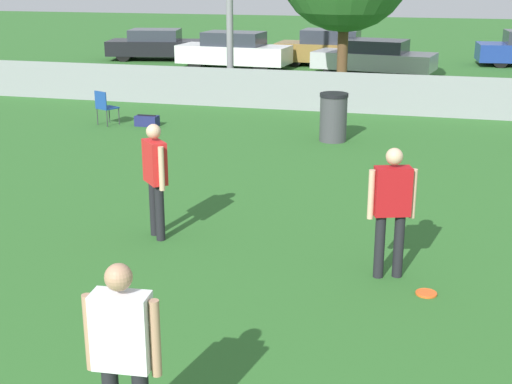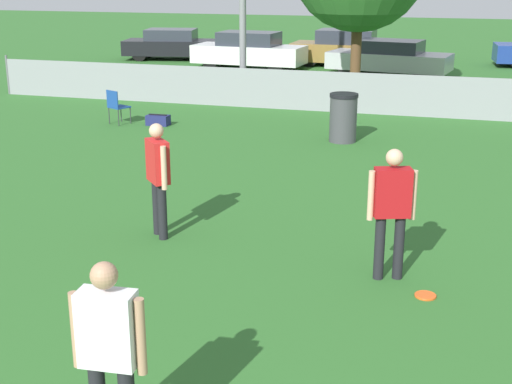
{
  "view_description": "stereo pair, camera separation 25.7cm",
  "coord_description": "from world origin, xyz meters",
  "px_view_note": "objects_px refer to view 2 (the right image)",
  "views": [
    {
      "loc": [
        2.75,
        -1.23,
        3.74
      ],
      "look_at": [
        0.55,
        7.08,
        1.05
      ],
      "focal_mm": 50.0,
      "sensor_mm": 36.0,
      "label": 1
    },
    {
      "loc": [
        3.0,
        -1.16,
        3.74
      ],
      "look_at": [
        0.55,
        7.08,
        1.05
      ],
      "focal_mm": 50.0,
      "sensor_mm": 36.0,
      "label": 2
    }
  ],
  "objects_px": {
    "gear_bag_sideline": "(158,120)",
    "parked_car_tan": "(346,49)",
    "folding_chair_sideline": "(117,105)",
    "player_thrower_red": "(158,172)",
    "parked_car_dark": "(171,44)",
    "parked_car_silver": "(389,58)",
    "frisbee_disc": "(425,295)",
    "player_receiver_white": "(109,347)",
    "parked_car_white": "(249,51)",
    "trash_bin": "(343,118)",
    "player_defender_red": "(392,205)"
  },
  "relations": [
    {
      "from": "player_thrower_red",
      "to": "gear_bag_sideline",
      "type": "height_order",
      "value": "player_thrower_red"
    },
    {
      "from": "player_defender_red",
      "to": "gear_bag_sideline",
      "type": "height_order",
      "value": "player_defender_red"
    },
    {
      "from": "parked_car_white",
      "to": "parked_car_silver",
      "type": "height_order",
      "value": "parked_car_white"
    },
    {
      "from": "player_defender_red",
      "to": "trash_bin",
      "type": "distance_m",
      "value": 7.55
    },
    {
      "from": "player_receiver_white",
      "to": "frisbee_disc",
      "type": "xyz_separation_m",
      "value": [
        2.19,
        3.7,
        -0.97
      ]
    },
    {
      "from": "trash_bin",
      "to": "parked_car_dark",
      "type": "distance_m",
      "value": 16.57
    },
    {
      "from": "frisbee_disc",
      "to": "parked_car_dark",
      "type": "xyz_separation_m",
      "value": [
        -12.21,
        21.04,
        0.63
      ]
    },
    {
      "from": "parked_car_dark",
      "to": "parked_car_silver",
      "type": "bearing_deg",
      "value": -24.83
    },
    {
      "from": "frisbee_disc",
      "to": "folding_chair_sideline",
      "type": "xyz_separation_m",
      "value": [
        -8.15,
        7.97,
        0.49
      ]
    },
    {
      "from": "gear_bag_sideline",
      "to": "parked_car_tan",
      "type": "bearing_deg",
      "value": 78.78
    },
    {
      "from": "parked_car_white",
      "to": "trash_bin",
      "type": "bearing_deg",
      "value": -59.52
    },
    {
      "from": "folding_chair_sideline",
      "to": "parked_car_white",
      "type": "height_order",
      "value": "parked_car_white"
    },
    {
      "from": "trash_bin",
      "to": "parked_car_silver",
      "type": "relative_size",
      "value": 0.24
    },
    {
      "from": "player_defender_red",
      "to": "parked_car_tan",
      "type": "xyz_separation_m",
      "value": [
        -4.07,
        20.58,
        -0.29
      ]
    },
    {
      "from": "player_thrower_red",
      "to": "frisbee_disc",
      "type": "relative_size",
      "value": 6.48
    },
    {
      "from": "frisbee_disc",
      "to": "player_defender_red",
      "type": "bearing_deg",
      "value": 140.55
    },
    {
      "from": "frisbee_disc",
      "to": "player_receiver_white",
      "type": "bearing_deg",
      "value": -120.59
    },
    {
      "from": "player_receiver_white",
      "to": "frisbee_disc",
      "type": "bearing_deg",
      "value": 54.86
    },
    {
      "from": "trash_bin",
      "to": "player_defender_red",
      "type": "bearing_deg",
      "value": -75.74
    },
    {
      "from": "player_defender_red",
      "to": "parked_car_tan",
      "type": "bearing_deg",
      "value": 82.2
    },
    {
      "from": "player_thrower_red",
      "to": "folding_chair_sideline",
      "type": "distance_m",
      "value": 8.23
    },
    {
      "from": "frisbee_disc",
      "to": "trash_bin",
      "type": "relative_size",
      "value": 0.24
    },
    {
      "from": "frisbee_disc",
      "to": "parked_car_white",
      "type": "distance_m",
      "value": 20.83
    },
    {
      "from": "parked_car_dark",
      "to": "parked_car_white",
      "type": "xyz_separation_m",
      "value": [
        4.1,
        -1.87,
        0.05
      ]
    },
    {
      "from": "parked_car_silver",
      "to": "parked_car_white",
      "type": "bearing_deg",
      "value": -175.87
    },
    {
      "from": "player_defender_red",
      "to": "parked_car_silver",
      "type": "bearing_deg",
      "value": 77.49
    },
    {
      "from": "gear_bag_sideline",
      "to": "player_receiver_white",
      "type": "bearing_deg",
      "value": -67.46
    },
    {
      "from": "player_thrower_red",
      "to": "parked_car_tan",
      "type": "bearing_deg",
      "value": 139.31
    },
    {
      "from": "player_thrower_red",
      "to": "folding_chair_sideline",
      "type": "bearing_deg",
      "value": 168.74
    },
    {
      "from": "player_defender_red",
      "to": "parked_car_dark",
      "type": "relative_size",
      "value": 0.39
    },
    {
      "from": "player_receiver_white",
      "to": "folding_chair_sideline",
      "type": "xyz_separation_m",
      "value": [
        -5.96,
        11.67,
        -0.48
      ]
    },
    {
      "from": "folding_chair_sideline",
      "to": "parked_car_dark",
      "type": "distance_m",
      "value": 13.69
    },
    {
      "from": "trash_bin",
      "to": "frisbee_disc",
      "type": "bearing_deg",
      "value": -73.02
    },
    {
      "from": "frisbee_disc",
      "to": "gear_bag_sideline",
      "type": "distance_m",
      "value": 10.82
    },
    {
      "from": "player_defender_red",
      "to": "gear_bag_sideline",
      "type": "relative_size",
      "value": 2.98
    },
    {
      "from": "player_receiver_white",
      "to": "player_defender_red",
      "type": "relative_size",
      "value": 1.0
    },
    {
      "from": "player_thrower_red",
      "to": "folding_chair_sideline",
      "type": "height_order",
      "value": "player_thrower_red"
    },
    {
      "from": "player_thrower_red",
      "to": "frisbee_disc",
      "type": "xyz_separation_m",
      "value": [
        3.86,
        -0.96,
        -0.97
      ]
    },
    {
      "from": "parked_car_white",
      "to": "parked_car_silver",
      "type": "xyz_separation_m",
      "value": [
        5.54,
        -0.48,
        -0.04
      ]
    },
    {
      "from": "trash_bin",
      "to": "parked_car_white",
      "type": "height_order",
      "value": "parked_car_white"
    },
    {
      "from": "gear_bag_sideline",
      "to": "parked_car_tan",
      "type": "distance_m",
      "value": 13.1
    },
    {
      "from": "folding_chair_sideline",
      "to": "parked_car_white",
      "type": "distance_m",
      "value": 11.21
    },
    {
      "from": "frisbee_disc",
      "to": "parked_car_silver",
      "type": "xyz_separation_m",
      "value": [
        -2.57,
        18.7,
        0.64
      ]
    },
    {
      "from": "parked_car_tan",
      "to": "folding_chair_sideline",
      "type": "bearing_deg",
      "value": -104.4
    },
    {
      "from": "parked_car_silver",
      "to": "trash_bin",
      "type": "bearing_deg",
      "value": -79.83
    },
    {
      "from": "folding_chair_sideline",
      "to": "parked_car_tan",
      "type": "relative_size",
      "value": 0.2
    },
    {
      "from": "player_receiver_white",
      "to": "trash_bin",
      "type": "distance_m",
      "value": 11.43
    },
    {
      "from": "folding_chair_sideline",
      "to": "parked_car_silver",
      "type": "height_order",
      "value": "parked_car_silver"
    },
    {
      "from": "player_defender_red",
      "to": "player_thrower_red",
      "type": "bearing_deg",
      "value": 151.67
    },
    {
      "from": "parked_car_dark",
      "to": "player_receiver_white",
      "type": "bearing_deg",
      "value": -79.12
    }
  ]
}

